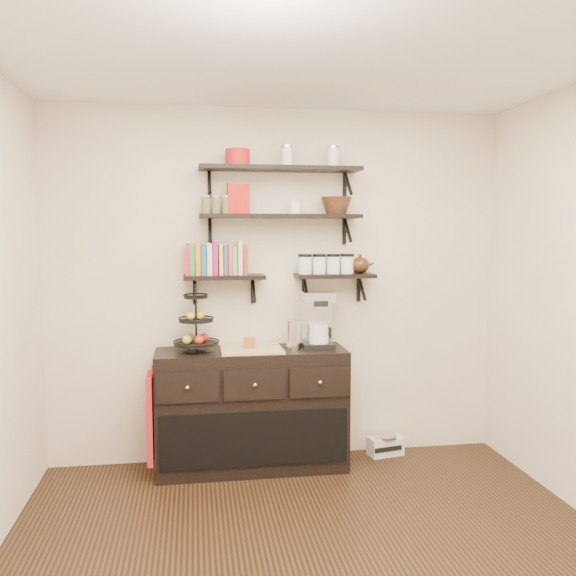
{
  "coord_description": "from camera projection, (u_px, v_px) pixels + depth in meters",
  "views": [
    {
      "loc": [
        -0.64,
        -2.9,
        1.78
      ],
      "look_at": [
        -0.01,
        1.15,
        1.39
      ],
      "focal_mm": 38.0,
      "sensor_mm": 36.0,
      "label": 1
    }
  ],
  "objects": [
    {
      "name": "thermal_carafe",
      "position": [
        294.0,
        335.0,
        4.51
      ],
      "size": [
        0.11,
        0.11,
        0.22
      ],
      "primitive_type": "cylinder",
      "color": "silver",
      "rests_on": "sideboard"
    },
    {
      "name": "glass_canisters",
      "position": [
        326.0,
        265.0,
        4.64
      ],
      "size": [
        0.43,
        0.1,
        0.13
      ],
      "color": "silver",
      "rests_on": "shelf_low_right"
    },
    {
      "name": "red_pot",
      "position": [
        238.0,
        157.0,
        4.44
      ],
      "size": [
        0.18,
        0.18,
        0.12
      ],
      "primitive_type": "cylinder",
      "color": "red",
      "rests_on": "shelf_top"
    },
    {
      "name": "shelf_low_right",
      "position": [
        334.0,
        276.0,
        4.66
      ],
      "size": [
        0.6,
        0.25,
        0.23
      ],
      "color": "black",
      "rests_on": "back_wall"
    },
    {
      "name": "shelf_low_left",
      "position": [
        224.0,
        278.0,
        4.53
      ],
      "size": [
        0.6,
        0.25,
        0.23
      ],
      "color": "black",
      "rests_on": "back_wall"
    },
    {
      "name": "shelf_top",
      "position": [
        280.0,
        169.0,
        4.5
      ],
      "size": [
        1.2,
        0.27,
        0.23
      ],
      "color": "black",
      "rests_on": "back_wall"
    },
    {
      "name": "ceiling",
      "position": [
        328.0,
        35.0,
        2.87
      ],
      "size": [
        3.5,
        3.5,
        0.02
      ],
      "primitive_type": "cube",
      "color": "white",
      "rests_on": "back_wall"
    },
    {
      "name": "cookbooks",
      "position": [
        217.0,
        259.0,
        4.51
      ],
      "size": [
        0.43,
        0.15,
        0.26
      ],
      "color": "red",
      "rests_on": "shelf_low_left"
    },
    {
      "name": "fruit_stand",
      "position": [
        197.0,
        329.0,
        4.42
      ],
      "size": [
        0.32,
        0.32,
        0.47
      ],
      "rotation": [
        0.0,
        0.0,
        -0.08
      ],
      "color": "black",
      "rests_on": "sideboard"
    },
    {
      "name": "shelf_mid",
      "position": [
        280.0,
        217.0,
        4.54
      ],
      "size": [
        1.2,
        0.27,
        0.23
      ],
      "color": "black",
      "rests_on": "back_wall"
    },
    {
      "name": "recipe_box",
      "position": [
        238.0,
        199.0,
        4.47
      ],
      "size": [
        0.17,
        0.08,
        0.22
      ],
      "primitive_type": "cube",
      "rotation": [
        0.0,
        0.0,
        0.1
      ],
      "color": "red",
      "rests_on": "shelf_mid"
    },
    {
      "name": "sideboard",
      "position": [
        252.0,
        409.0,
        4.54
      ],
      "size": [
        1.4,
        0.5,
        0.92
      ],
      "color": "black",
      "rests_on": "floor"
    },
    {
      "name": "walnut_bowl",
      "position": [
        336.0,
        206.0,
        4.59
      ],
      "size": [
        0.24,
        0.24,
        0.13
      ],
      "primitive_type": null,
      "color": "black",
      "rests_on": "shelf_mid"
    },
    {
      "name": "ramekins",
      "position": [
        295.0,
        208.0,
        4.54
      ],
      "size": [
        0.09,
        0.09,
        0.1
      ],
      "primitive_type": "cylinder",
      "color": "white",
      "rests_on": "shelf_mid"
    },
    {
      "name": "apron",
      "position": [
        151.0,
        418.0,
        4.33
      ],
      "size": [
        0.04,
        0.27,
        0.63
      ],
      "primitive_type": "cube",
      "color": "#AE1216",
      "rests_on": "sideboard"
    },
    {
      "name": "back_wall",
      "position": [
        278.0,
        286.0,
        4.72
      ],
      "size": [
        3.5,
        0.02,
        2.7
      ],
      "primitive_type": "cube",
      "color": "white",
      "rests_on": "ground"
    },
    {
      "name": "coffee_maker",
      "position": [
        317.0,
        321.0,
        4.58
      ],
      "size": [
        0.24,
        0.23,
        0.42
      ],
      "rotation": [
        0.0,
        0.0,
        -0.05
      ],
      "color": "black",
      "rests_on": "sideboard"
    },
    {
      "name": "teapot",
      "position": [
        360.0,
        264.0,
        4.68
      ],
      "size": [
        0.2,
        0.15,
        0.15
      ],
      "primitive_type": null,
      "rotation": [
        0.0,
        0.0,
        -0.0
      ],
      "color": "#341E0F",
      "rests_on": "shelf_low_right"
    },
    {
      "name": "radio",
      "position": [
        385.0,
        445.0,
        4.83
      ],
      "size": [
        0.29,
        0.21,
        0.16
      ],
      "rotation": [
        0.0,
        0.0,
        0.2
      ],
      "color": "silver",
      "rests_on": "floor"
    },
    {
      "name": "candle",
      "position": [
        249.0,
        343.0,
        4.49
      ],
      "size": [
        0.08,
        0.08,
        0.08
      ],
      "primitive_type": "cube",
      "color": "brown",
      "rests_on": "sideboard"
    }
  ]
}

